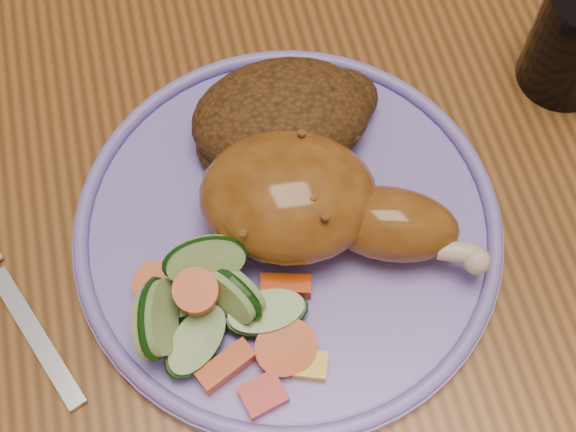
{
  "coord_description": "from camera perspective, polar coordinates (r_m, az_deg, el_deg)",
  "views": [
    {
      "loc": [
        -0.15,
        -0.3,
        1.24
      ],
      "look_at": [
        -0.1,
        -0.08,
        0.78
      ],
      "focal_mm": 50.0,
      "sensor_mm": 36.0,
      "label": 1
    }
  ],
  "objects": [
    {
      "name": "chicken_leg",
      "position": [
        0.5,
        1.81,
        0.91
      ],
      "size": [
        0.18,
        0.13,
        0.06
      ],
      "color": "brown",
      "rests_on": "plate"
    },
    {
      "name": "rice_pilaf",
      "position": [
        0.54,
        -0.23,
        7.07
      ],
      "size": [
        0.13,
        0.09,
        0.05
      ],
      "color": "#4F2F13",
      "rests_on": "plate"
    },
    {
      "name": "plate_rim",
      "position": [
        0.52,
        0.0,
        -0.48
      ],
      "size": [
        0.28,
        0.28,
        0.01
      ],
      "primitive_type": "torus",
      "color": "#816ED8",
      "rests_on": "plate"
    },
    {
      "name": "fork",
      "position": [
        0.54,
        -18.69,
        -6.01
      ],
      "size": [
        0.07,
        0.15,
        0.0
      ],
      "color": "silver",
      "rests_on": "dining_table"
    },
    {
      "name": "ground",
      "position": [
        1.28,
        3.43,
        -11.15
      ],
      "size": [
        4.0,
        4.0,
        0.0
      ],
      "primitive_type": "plane",
      "color": "#55331D",
      "rests_on": "ground"
    },
    {
      "name": "vegetable_pile",
      "position": [
        0.49,
        -5.11,
        -6.66
      ],
      "size": [
        0.12,
        0.12,
        0.06
      ],
      "color": "#A50A05",
      "rests_on": "plate"
    },
    {
      "name": "dining_table",
      "position": [
        0.66,
        6.54,
        3.77
      ],
      "size": [
        0.9,
        1.4,
        0.75
      ],
      "color": "brown",
      "rests_on": "ground"
    },
    {
      "name": "plate",
      "position": [
        0.53,
        0.0,
        -0.99
      ],
      "size": [
        0.28,
        0.28,
        0.01
      ],
      "primitive_type": "cylinder",
      "color": "#816ED8",
      "rests_on": "dining_table"
    }
  ]
}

